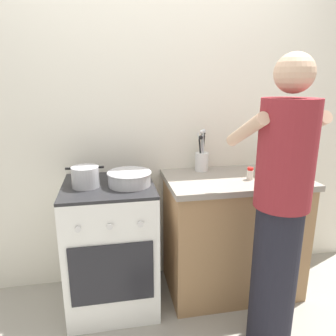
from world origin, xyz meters
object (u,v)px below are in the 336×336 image
pot (85,177)px  spice_bottle (250,174)px  utensil_crock (202,158)px  oil_bottle (262,161)px  person (280,213)px  mixing_bowl (129,178)px  stove_range (111,245)px

pot → spice_bottle: (1.11, -0.05, -0.03)m
utensil_crock → oil_bottle: utensil_crock is taller
pot → utensil_crock: size_ratio=0.75×
spice_bottle → person: bearing=-94.9°
utensil_crock → person: size_ratio=0.19×
mixing_bowl → utensil_crock: (0.56, 0.25, 0.05)m
oil_bottle → person: person is taller
stove_range → spice_bottle: (0.97, -0.07, 0.49)m
stove_range → oil_bottle: (1.10, 0.01, 0.56)m
utensil_crock → person: 0.81m
stove_range → utensil_crock: (0.70, 0.21, 0.55)m
oil_bottle → mixing_bowl: bearing=-176.9°
person → pot: bearing=153.4°
utensil_crock → oil_bottle: 0.44m
utensil_crock → spice_bottle: 0.39m
pot → utensil_crock: 0.88m
pot → person: person is taller
pot → mixing_bowl: pot is taller
utensil_crock → person: person is taller
spice_bottle → oil_bottle: bearing=32.9°
mixing_bowl → person: person is taller
pot → mixing_bowl: size_ratio=0.82×
person → stove_range: bearing=149.1°
pot → spice_bottle: 1.11m
utensil_crock → oil_bottle: bearing=-26.2°
mixing_bowl → person: size_ratio=0.17×
pot → oil_bottle: size_ratio=0.96×
stove_range → utensil_crock: utensil_crock is taller
stove_range → oil_bottle: size_ratio=3.61×
mixing_bowl → spice_bottle: 0.83m
utensil_crock → oil_bottle: size_ratio=1.29×
mixing_bowl → oil_bottle: size_ratio=1.17×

